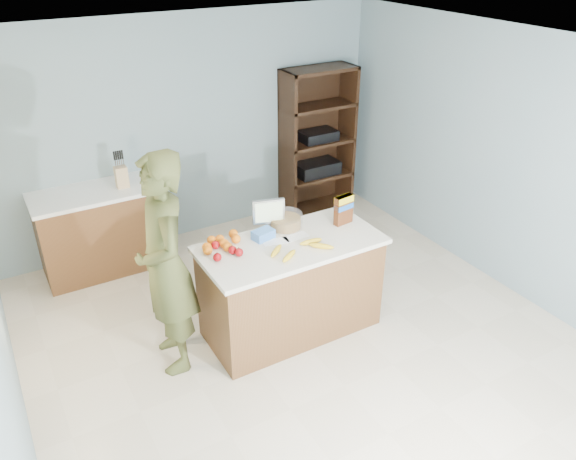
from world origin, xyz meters
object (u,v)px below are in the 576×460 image
counter_peninsula (291,290)px  cereal_box (344,208)px  person (166,266)px  tv (269,213)px  shelving_unit (315,143)px

counter_peninsula → cereal_box: (0.58, 0.07, 0.64)m
person → tv: bearing=105.5°
tv → cereal_box: 0.67m
tv → cereal_box: bearing=-20.9°
cereal_box → shelving_unit: bearing=63.9°
tv → cereal_box: tv is taller
counter_peninsula → person: bearing=172.5°
shelving_unit → person: 3.22m
shelving_unit → person: person is taller
cereal_box → person: bearing=177.7°
counter_peninsula → tv: (-0.04, 0.31, 0.64)m
tv → cereal_box: (0.63, -0.24, -0.00)m
person → cereal_box: bearing=93.4°
counter_peninsula → person: (-1.05, 0.14, 0.51)m
person → tv: 1.03m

